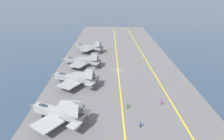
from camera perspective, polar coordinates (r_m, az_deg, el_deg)
name	(u,v)px	position (r m, az deg, el deg)	size (l,w,h in m)	color
ground_plane	(118,71)	(77.50, 1.75, -0.21)	(2000.00, 2000.00, 0.00)	#2D425B
carrier_deck	(118,70)	(77.43, 1.75, -0.07)	(189.79, 47.61, 0.40)	slate
deck_stripe_foul_line	(152,70)	(78.96, 11.29, 0.11)	(170.81, 0.36, 0.01)	yellow
deck_stripe_centerline	(118,70)	(77.35, 1.75, 0.07)	(170.81, 0.36, 0.01)	yellow
parked_jet_nearest	(57,112)	(48.65, -15.40, -11.61)	(13.47, 15.70, 6.59)	#93999E
parked_jet_second	(74,78)	(64.99, -10.78, -2.28)	(13.57, 16.80, 6.54)	gray
parked_jet_third	(81,61)	(81.43, -8.77, 2.65)	(13.59, 17.26, 5.82)	gray
parked_jet_fourth	(88,47)	(99.74, -6.84, 6.55)	(12.00, 15.99, 6.00)	gray
crew_purple_vest	(161,102)	(55.70, 13.92, -8.88)	(0.43, 0.46, 1.74)	#4C473D
crew_green_vest	(128,105)	(52.93, 4.56, -10.00)	(0.37, 0.44, 1.73)	#232328
crew_blue_vest	(140,124)	(46.87, 8.13, -15.01)	(0.27, 0.39, 1.67)	#232328
crew_brown_vest	(107,53)	(95.24, -1.42, 4.97)	(0.46, 0.42, 1.73)	#4C473D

